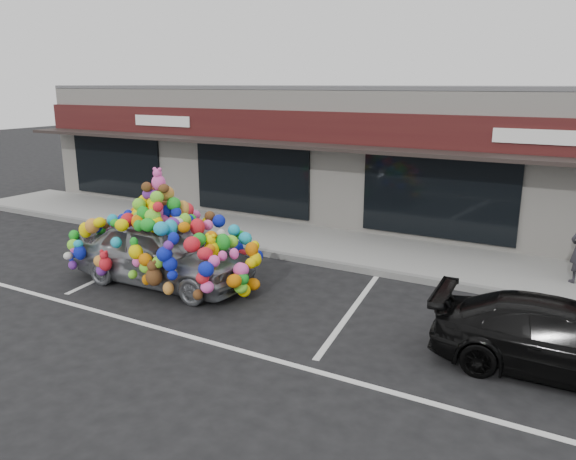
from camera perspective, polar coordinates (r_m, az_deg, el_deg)
The scene contains 9 objects.
ground at distance 12.46m, azimuth -5.89°, elevation -6.04°, with size 90.00×90.00×0.00m, color black.
shop_building at distance 19.28m, azimuth 8.75°, elevation 7.88°, with size 24.00×7.20×4.31m.
sidewalk at distance 15.69m, azimuth 2.59°, elevation -1.30°, with size 26.00×3.00×0.15m, color gray.
kerb at distance 14.42m, azimuth -0.14°, elevation -2.73°, with size 26.00×0.18×0.16m, color slate.
parking_stripe_left at distance 14.59m, azimuth -15.75°, elevation -3.39°, with size 0.12×4.40×0.01m, color silver.
parking_stripe_mid at distance 11.34m, azimuth 6.46°, elevation -8.19°, with size 0.12×4.40×0.01m, color silver.
lane_line at distance 9.68m, azimuth -4.06°, elevation -12.32°, with size 14.00×0.12×0.01m, color silver.
toy_car at distance 12.81m, azimuth -12.66°, elevation -1.53°, with size 3.08×4.57×2.64m.
black_sedan at distance 9.76m, azimuth 26.10°, elevation -9.95°, with size 3.94×1.60×1.14m, color black.
Camera 1 is at (6.83, -9.44, 4.39)m, focal length 35.00 mm.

